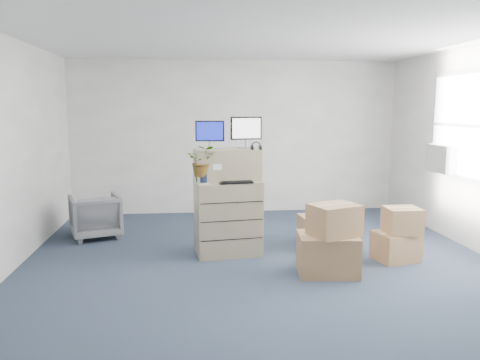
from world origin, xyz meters
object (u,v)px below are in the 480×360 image
at_px(water_bottle, 235,171).
at_px(office_chair, 95,214).
at_px(filing_cabinet_lower, 228,218).
at_px(potted_plant, 203,166).
at_px(monitor_left, 210,133).
at_px(monitor_right, 246,131).
at_px(keyboard, 236,182).

distance_m(water_bottle, office_chair, 2.38).
xyz_separation_m(filing_cabinet_lower, potted_plant, (-0.33, -0.13, 0.72)).
height_order(monitor_left, monitor_right, monitor_right).
height_order(monitor_right, water_bottle, monitor_right).
relative_size(filing_cabinet_lower, keyboard, 2.29).
bearing_deg(monitor_left, filing_cabinet_lower, 5.46).
bearing_deg(filing_cabinet_lower, monitor_right, 12.15).
relative_size(filing_cabinet_lower, potted_plant, 2.16).
bearing_deg(monitor_left, potted_plant, -121.96).
distance_m(monitor_left, monitor_right, 0.49).
height_order(monitor_right, potted_plant, monitor_right).
height_order(monitor_right, office_chair, monitor_right).
xyz_separation_m(water_bottle, office_chair, (-2.03, 0.97, -0.76)).
height_order(monitor_left, water_bottle, monitor_left).
bearing_deg(water_bottle, filing_cabinet_lower, -150.88).
height_order(keyboard, water_bottle, water_bottle).
xyz_separation_m(keyboard, water_bottle, (0.02, 0.23, 0.12)).
relative_size(monitor_right, water_bottle, 1.64).
bearing_deg(monitor_right, water_bottle, -177.54).
height_order(filing_cabinet_lower, monitor_right, monitor_right).
height_order(keyboard, potted_plant, potted_plant).
distance_m(keyboard, potted_plant, 0.48).
distance_m(monitor_left, water_bottle, 0.61).
xyz_separation_m(filing_cabinet_lower, water_bottle, (0.11, 0.06, 0.62)).
bearing_deg(water_bottle, monitor_left, -170.01).
bearing_deg(office_chair, potted_plant, 124.61).
xyz_separation_m(keyboard, office_chair, (-2.01, 1.20, -0.64)).
relative_size(monitor_right, keyboard, 0.97).
distance_m(monitor_left, potted_plant, 0.44).
bearing_deg(monitor_left, office_chair, 154.15).
height_order(monitor_left, keyboard, monitor_left).
xyz_separation_m(monitor_right, office_chair, (-2.18, 0.95, -1.29)).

